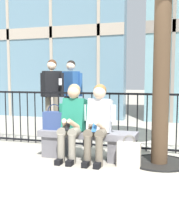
{
  "coord_description": "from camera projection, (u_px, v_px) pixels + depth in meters",
  "views": [
    {
      "loc": [
        1.48,
        -4.46,
        1.29
      ],
      "look_at": [
        0.0,
        0.1,
        0.75
      ],
      "focal_mm": 47.22,
      "sensor_mm": 36.0,
      "label": 1
    }
  ],
  "objects": [
    {
      "name": "handbag_on_bench",
      "position": [
        55.0,
        120.0,
        4.92
      ],
      "size": [
        0.36,
        0.18,
        0.43
      ],
      "color": "#33477F",
      "rests_on": "stone_bench"
    },
    {
      "name": "bystander_at_railing",
      "position": [
        52.0,
        92.0,
        6.43
      ],
      "size": [
        0.55,
        0.42,
        1.71
      ],
      "color": "#6B6051",
      "rests_on": "ground"
    },
    {
      "name": "seated_person_with_phone",
      "position": [
        72.0,
        119.0,
        4.69
      ],
      "size": [
        0.52,
        0.66,
        1.21
      ],
      "color": "gray",
      "rests_on": "ground"
    },
    {
      "name": "shopping_bag",
      "position": [
        129.0,
        154.0,
        4.31
      ],
      "size": [
        0.34,
        0.13,
        0.47
      ],
      "color": "beige",
      "rests_on": "ground"
    },
    {
      "name": "plaza_railing",
      "position": [
        101.0,
        120.0,
        5.49
      ],
      "size": [
        7.19,
        0.04,
        1.04
      ],
      "color": "black",
      "rests_on": "ground"
    },
    {
      "name": "seated_person_companion",
      "position": [
        98.0,
        120.0,
        4.56
      ],
      "size": [
        0.52,
        0.66,
        1.21
      ],
      "color": "#6B6051",
      "rests_on": "ground"
    },
    {
      "name": "stone_bench",
      "position": [
        88.0,
        142.0,
        4.79
      ],
      "size": [
        1.6,
        0.44,
        0.45
      ],
      "color": "slate",
      "rests_on": "ground"
    },
    {
      "name": "bystander_further_back",
      "position": [
        71.0,
        92.0,
        6.72
      ],
      "size": [
        0.55,
        0.37,
        1.71
      ],
      "color": "black",
      "rests_on": "ground"
    },
    {
      "name": "ground_plane",
      "position": [
        88.0,
        158.0,
        4.82
      ],
      "size": [
        60.0,
        60.0,
        0.0
      ],
      "primitive_type": "plane",
      "color": "#A8A091"
    }
  ]
}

